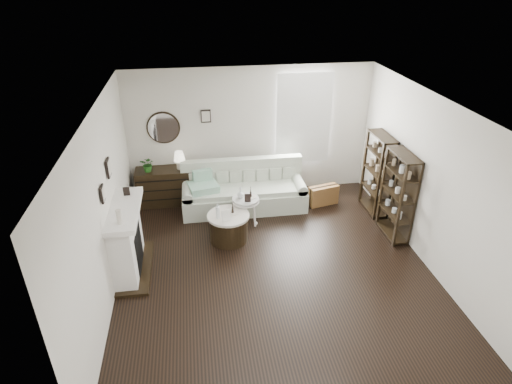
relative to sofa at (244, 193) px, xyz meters
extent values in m
plane|color=black|center=(0.24, -2.08, -0.32)|extent=(5.50, 5.50, 0.00)
plane|color=white|center=(0.24, -2.08, 2.38)|extent=(5.50, 5.50, 0.00)
plane|color=silver|center=(0.24, 0.67, 1.03)|extent=(5.00, 0.00, 5.00)
plane|color=silver|center=(0.24, -4.83, 1.03)|extent=(5.00, 0.00, 5.00)
plane|color=silver|center=(-2.26, -2.08, 1.03)|extent=(0.00, 5.50, 5.50)
plane|color=silver|center=(2.74, -2.08, 1.03)|extent=(0.00, 5.50, 5.50)
cube|color=white|center=(1.34, 0.65, 1.28)|extent=(1.00, 0.02, 1.80)
cube|color=white|center=(1.34, 0.59, 1.28)|extent=(1.15, 0.02, 1.90)
cylinder|color=silver|center=(-1.51, 0.64, 1.23)|extent=(0.60, 0.03, 0.60)
cube|color=black|center=(-0.66, 0.64, 1.43)|extent=(0.20, 0.03, 0.26)
cube|color=white|center=(-2.09, -1.78, 0.23)|extent=(0.34, 1.20, 1.10)
cube|color=black|center=(-2.06, -1.78, 0.08)|extent=(0.30, 0.65, 0.70)
cube|color=white|center=(-2.04, -1.78, 0.80)|extent=(0.44, 1.35, 0.08)
cube|color=black|center=(-2.01, -1.78, -0.29)|extent=(0.50, 1.40, 0.05)
cylinder|color=beige|center=(-2.04, -2.23, 0.95)|extent=(0.08, 0.08, 0.22)
cube|color=black|center=(-2.04, -1.38, 0.91)|extent=(0.10, 0.03, 0.14)
cube|color=black|center=(-2.23, -2.13, 1.28)|extent=(0.03, 0.18, 0.24)
cube|color=black|center=(-2.23, -1.48, 1.38)|extent=(0.03, 0.22, 0.28)
cube|color=black|center=(2.57, -0.53, 0.48)|extent=(0.30, 0.80, 1.60)
cylinder|color=tan|center=(2.55, -0.78, 0.20)|extent=(0.08, 0.08, 0.11)
cylinder|color=tan|center=(2.55, -0.53, 0.20)|extent=(0.08, 0.08, 0.11)
cylinder|color=tan|center=(2.55, -0.28, 0.20)|extent=(0.08, 0.08, 0.11)
cylinder|color=tan|center=(2.55, -0.78, 0.60)|extent=(0.08, 0.08, 0.11)
cylinder|color=tan|center=(2.55, -0.53, 0.60)|extent=(0.08, 0.08, 0.11)
cylinder|color=tan|center=(2.55, -0.28, 0.60)|extent=(0.08, 0.08, 0.11)
cylinder|color=tan|center=(2.55, -0.78, 1.00)|extent=(0.08, 0.08, 0.11)
cylinder|color=tan|center=(2.55, -0.53, 1.00)|extent=(0.08, 0.08, 0.11)
cylinder|color=tan|center=(2.55, -0.28, 1.00)|extent=(0.08, 0.08, 0.11)
cube|color=black|center=(2.57, -1.43, 0.48)|extent=(0.30, 0.80, 1.60)
cylinder|color=tan|center=(2.55, -1.68, 0.20)|extent=(0.08, 0.08, 0.11)
cylinder|color=tan|center=(2.55, -1.43, 0.20)|extent=(0.08, 0.08, 0.11)
cylinder|color=tan|center=(2.55, -1.18, 0.20)|extent=(0.08, 0.08, 0.11)
cylinder|color=tan|center=(2.55, -1.68, 0.60)|extent=(0.08, 0.08, 0.11)
cylinder|color=tan|center=(2.55, -1.43, 0.60)|extent=(0.08, 0.08, 0.11)
cylinder|color=tan|center=(2.55, -1.18, 0.60)|extent=(0.08, 0.08, 0.11)
cylinder|color=tan|center=(2.55, -1.68, 1.00)|extent=(0.08, 0.08, 0.11)
cylinder|color=tan|center=(2.55, -1.43, 1.00)|extent=(0.08, 0.08, 0.11)
cylinder|color=tan|center=(2.55, -1.18, 1.00)|extent=(0.08, 0.08, 0.11)
cube|color=#A9B4A1|center=(0.00, -0.08, -0.12)|extent=(2.47, 0.85, 0.40)
cube|color=#A9B4A1|center=(0.00, -0.10, 0.13)|extent=(2.14, 0.68, 0.09)
cube|color=#A9B4A1|center=(0.00, 0.26, 0.26)|extent=(2.47, 0.19, 0.76)
cube|color=#A9B4A1|center=(-1.12, -0.08, -0.07)|extent=(0.21, 0.81, 0.49)
cube|color=#A9B4A1|center=(1.12, -0.08, -0.07)|extent=(0.21, 0.81, 0.49)
cube|color=#27915E|center=(-0.81, -0.12, 0.25)|extent=(0.64, 0.56, 0.14)
cube|color=brown|center=(1.64, -0.16, -0.11)|extent=(0.65, 0.34, 0.41)
cube|color=black|center=(-1.57, 0.39, 0.06)|extent=(1.14, 0.48, 0.76)
cube|color=black|center=(-1.57, 0.15, -0.11)|extent=(1.10, 0.01, 0.02)
cube|color=black|center=(-1.57, 0.15, 0.10)|extent=(1.10, 0.01, 0.02)
cube|color=black|center=(-1.57, 0.15, 0.31)|extent=(1.10, 0.01, 0.01)
imported|color=#1E5217|center=(-1.86, 0.35, 0.60)|extent=(0.34, 0.32, 0.31)
cylinder|color=black|center=(-0.41, -1.16, -0.08)|extent=(0.68, 0.68, 0.48)
cylinder|color=beige|center=(-0.41, -1.16, 0.18)|extent=(0.75, 0.75, 0.04)
cylinder|color=silver|center=(-0.06, -0.78, 0.28)|extent=(0.50, 0.50, 0.03)
cylinder|color=white|center=(-0.06, -0.78, 0.23)|extent=(0.51, 0.51, 0.02)
cylinder|color=white|center=(-0.06, -0.78, -0.03)|extent=(0.04, 0.04, 0.57)
cylinder|color=silver|center=(-0.60, -1.24, 0.34)|extent=(0.07, 0.07, 0.28)
cube|color=white|center=(-0.47, -1.35, 0.30)|extent=(0.16, 0.09, 0.20)
cube|color=black|center=(-0.03, -0.91, 0.37)|extent=(0.12, 0.06, 0.15)
camera|label=1|loc=(-0.90, -7.61, 4.09)|focal=30.00mm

